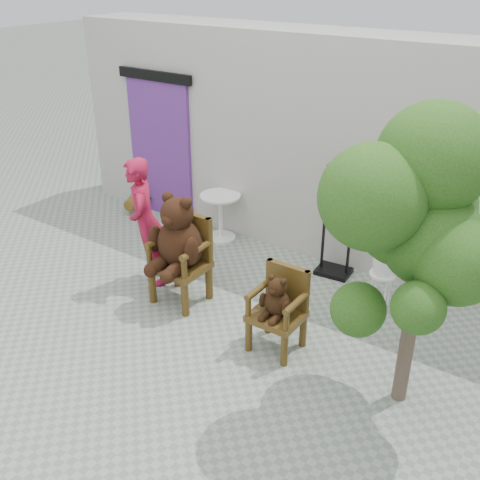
{
  "coord_description": "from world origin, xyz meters",
  "views": [
    {
      "loc": [
        2.91,
        -3.79,
        3.81
      ],
      "look_at": [
        -0.31,
        0.9,
        0.95
      ],
      "focal_mm": 42.0,
      "sensor_mm": 36.0,
      "label": 1
    }
  ],
  "objects_px": {
    "stool_bucket": "(385,259)",
    "chair_small": "(279,303)",
    "cafe_table": "(221,211)",
    "display_stand": "(337,234)",
    "tree": "(416,209)",
    "person": "(147,223)",
    "chair_big": "(179,243)"
  },
  "relations": [
    {
      "from": "stool_bucket",
      "to": "chair_small",
      "type": "bearing_deg",
      "value": -113.76
    },
    {
      "from": "cafe_table",
      "to": "chair_small",
      "type": "bearing_deg",
      "value": -40.66
    },
    {
      "from": "display_stand",
      "to": "tree",
      "type": "bearing_deg",
      "value": -55.64
    },
    {
      "from": "person",
      "to": "display_stand",
      "type": "bearing_deg",
      "value": 90.73
    },
    {
      "from": "chair_small",
      "to": "tree",
      "type": "xyz_separation_m",
      "value": [
        1.28,
        0.01,
        1.4
      ]
    },
    {
      "from": "stool_bucket",
      "to": "display_stand",
      "type": "bearing_deg",
      "value": 153.86
    },
    {
      "from": "display_stand",
      "to": "cafe_table",
      "type": "bearing_deg",
      "value": 174.71
    },
    {
      "from": "chair_big",
      "to": "cafe_table",
      "type": "distance_m",
      "value": 1.81
    },
    {
      "from": "tree",
      "to": "chair_big",
      "type": "bearing_deg",
      "value": 177.44
    },
    {
      "from": "cafe_table",
      "to": "tree",
      "type": "distance_m",
      "value": 4.09
    },
    {
      "from": "chair_small",
      "to": "person",
      "type": "height_order",
      "value": "person"
    },
    {
      "from": "display_stand",
      "to": "tree",
      "type": "xyz_separation_m",
      "value": [
        1.47,
        -1.78,
        1.36
      ]
    },
    {
      "from": "chair_small",
      "to": "cafe_table",
      "type": "relative_size",
      "value": 1.32
    },
    {
      "from": "chair_small",
      "to": "stool_bucket",
      "type": "relative_size",
      "value": 0.64
    },
    {
      "from": "person",
      "to": "display_stand",
      "type": "xyz_separation_m",
      "value": [
        1.9,
        1.53,
        -0.25
      ]
    },
    {
      "from": "person",
      "to": "display_stand",
      "type": "distance_m",
      "value": 2.45
    },
    {
      "from": "chair_small",
      "to": "person",
      "type": "xyz_separation_m",
      "value": [
        -2.1,
        0.26,
        0.29
      ]
    },
    {
      "from": "chair_big",
      "to": "stool_bucket",
      "type": "distance_m",
      "value": 2.44
    },
    {
      "from": "chair_small",
      "to": "stool_bucket",
      "type": "distance_m",
      "value": 1.52
    },
    {
      "from": "stool_bucket",
      "to": "tree",
      "type": "xyz_separation_m",
      "value": [
        0.66,
        -1.39,
        1.3
      ]
    },
    {
      "from": "chair_big",
      "to": "stool_bucket",
      "type": "xyz_separation_m",
      "value": [
        2.08,
        1.26,
        -0.14
      ]
    },
    {
      "from": "cafe_table",
      "to": "stool_bucket",
      "type": "height_order",
      "value": "stool_bucket"
    },
    {
      "from": "chair_big",
      "to": "chair_small",
      "type": "bearing_deg",
      "value": -4.99
    },
    {
      "from": "cafe_table",
      "to": "stool_bucket",
      "type": "bearing_deg",
      "value": -8.45
    },
    {
      "from": "cafe_table",
      "to": "tree",
      "type": "relative_size",
      "value": 0.25
    },
    {
      "from": "chair_big",
      "to": "chair_small",
      "type": "relative_size",
      "value": 1.51
    },
    {
      "from": "chair_big",
      "to": "tree",
      "type": "distance_m",
      "value": 2.98
    },
    {
      "from": "cafe_table",
      "to": "tree",
      "type": "height_order",
      "value": "tree"
    },
    {
      "from": "chair_big",
      "to": "display_stand",
      "type": "xyz_separation_m",
      "value": [
        1.27,
        1.66,
        -0.2
      ]
    },
    {
      "from": "stool_bucket",
      "to": "tree",
      "type": "bearing_deg",
      "value": -64.44
    },
    {
      "from": "display_stand",
      "to": "tree",
      "type": "height_order",
      "value": "tree"
    },
    {
      "from": "tree",
      "to": "cafe_table",
      "type": "bearing_deg",
      "value": 152.01
    }
  ]
}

